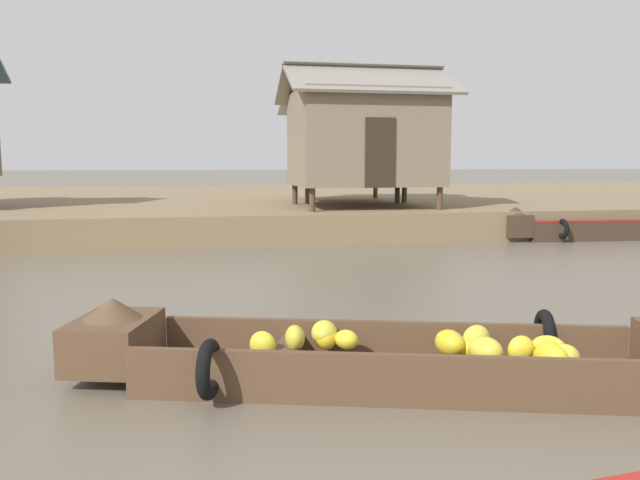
# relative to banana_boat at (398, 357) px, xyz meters

# --- Properties ---
(ground_plane) EXTENTS (300.00, 300.00, 0.00)m
(ground_plane) POSITION_rel_banana_boat_xyz_m (0.10, 5.76, -0.27)
(ground_plane) COLOR #665B4C
(riverbank_strip) EXTENTS (160.00, 20.00, 0.78)m
(riverbank_strip) POSITION_rel_banana_boat_xyz_m (0.10, 19.50, 0.12)
(riverbank_strip) COLOR #7F6B4C
(riverbank_strip) RESTS_ON ground
(banana_boat) EXTENTS (6.07, 2.62, 0.77)m
(banana_boat) POSITION_rel_banana_boat_xyz_m (0.00, 0.00, 0.00)
(banana_boat) COLOR brown
(banana_boat) RESTS_ON ground
(fishing_skiff_distant) EXTENTS (5.65, 1.40, 0.89)m
(fishing_skiff_distant) POSITION_rel_banana_boat_xyz_m (8.86, 9.53, 0.05)
(fishing_skiff_distant) COLOR #3D2D21
(fishing_skiff_distant) RESTS_ON ground
(stilt_house_mid_right) EXTENTS (4.59, 3.81, 4.04)m
(stilt_house_mid_right) POSITION_rel_banana_boat_xyz_m (2.87, 11.97, 2.51)
(stilt_house_mid_right) COLOR #4C3826
(stilt_house_mid_right) RESTS_ON riverbank_strip
(stilt_house_right) EXTENTS (3.96, 3.36, 3.70)m
(stilt_house_right) POSITION_rel_banana_boat_xyz_m (2.97, 14.73, 2.53)
(stilt_house_right) COLOR #4C3826
(stilt_house_right) RESTS_ON riverbank_strip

